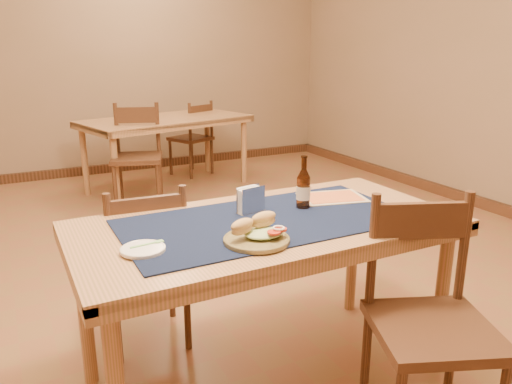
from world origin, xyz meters
name	(u,v)px	position (x,y,z in m)	size (l,w,h in m)	color
room	(194,57)	(0.00, 0.00, 1.40)	(6.04, 7.04, 2.84)	brown
main_table	(267,239)	(0.00, -0.80, 0.67)	(1.60, 0.80, 0.75)	#B17953
placemat	(267,220)	(0.00, -0.80, 0.75)	(1.20, 0.60, 0.01)	#0E1635
baseboard	(202,292)	(0.00, 0.00, 0.05)	(6.00, 7.00, 0.10)	#4E2E1C
back_table	(166,126)	(0.58, 2.46, 0.67)	(1.83, 1.22, 0.75)	#B17953
chair_main_far	(145,262)	(-0.40, -0.29, 0.44)	(0.42, 0.42, 0.85)	#4E2E1C
chair_main_near	(429,318)	(0.39, -1.36, 0.48)	(0.56, 0.56, 0.92)	#4E2E1C
chair_back_near	(137,155)	(0.15, 1.99, 0.50)	(0.56, 0.56, 0.96)	#4E2E1C
chair_back_far	(193,137)	(1.03, 2.90, 0.45)	(0.52, 0.52, 0.86)	#4E2E1C
sandwich_plate	(258,234)	(-0.14, -0.99, 0.78)	(0.25, 0.25, 0.09)	olive
side_plate	(143,249)	(-0.55, -0.89, 0.76)	(0.16, 0.16, 0.01)	white
fork	(150,244)	(-0.52, -0.87, 0.77)	(0.13, 0.03, 0.00)	#79CD70
beer_bottle	(303,189)	(0.22, -0.73, 0.84)	(0.06, 0.06, 0.24)	#4D250D
napkin_holder	(251,200)	(-0.02, -0.68, 0.81)	(0.14, 0.07, 0.12)	silver
menu_card	(332,197)	(0.43, -0.67, 0.76)	(0.34, 0.28, 0.01)	beige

